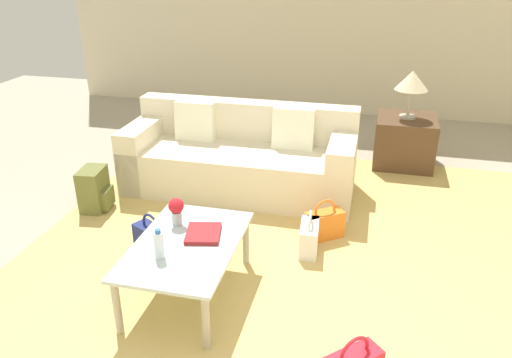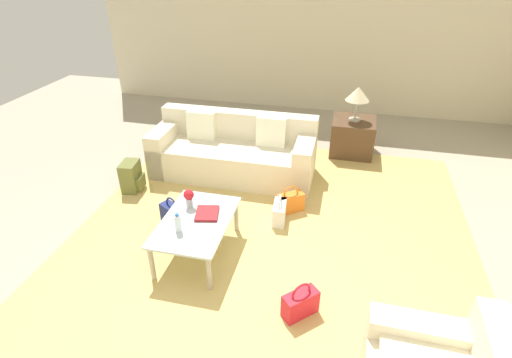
% 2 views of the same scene
% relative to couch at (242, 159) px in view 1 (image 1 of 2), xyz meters
% --- Properties ---
extents(ground_plane, '(12.00, 12.00, 0.00)m').
position_rel_couch_xyz_m(ground_plane, '(2.19, 0.60, -0.30)').
color(ground_plane, '#A89E89').
extents(wall_left, '(0.12, 8.00, 3.10)m').
position_rel_couch_xyz_m(wall_left, '(-2.87, 0.60, 1.25)').
color(wall_left, beige).
rests_on(wall_left, ground).
extents(area_rug, '(5.20, 4.40, 0.01)m').
position_rel_couch_xyz_m(area_rug, '(1.59, 0.80, -0.30)').
color(area_rug, tan).
rests_on(area_rug, ground).
extents(couch, '(0.86, 2.23, 0.84)m').
position_rel_couch_xyz_m(couch, '(0.00, 0.00, 0.00)').
color(couch, beige).
rests_on(couch, ground).
extents(coffee_table, '(1.03, 0.68, 0.42)m').
position_rel_couch_xyz_m(coffee_table, '(1.79, 0.10, 0.07)').
color(coffee_table, silver).
rests_on(coffee_table, ground).
extents(water_bottle, '(0.06, 0.06, 0.20)m').
position_rel_couch_xyz_m(water_bottle, '(1.99, -0.00, 0.22)').
color(water_bottle, silver).
rests_on(water_bottle, coffee_table).
extents(coffee_table_book, '(0.31, 0.28, 0.03)m').
position_rel_couch_xyz_m(coffee_table_book, '(1.67, 0.18, 0.14)').
color(coffee_table_book, maroon).
rests_on(coffee_table_book, coffee_table).
extents(flower_vase, '(0.11, 0.11, 0.21)m').
position_rel_couch_xyz_m(flower_vase, '(1.57, -0.05, 0.24)').
color(flower_vase, '#B2B7BC').
rests_on(flower_vase, coffee_table).
extents(side_table, '(0.64, 0.64, 0.54)m').
position_rel_couch_xyz_m(side_table, '(-1.01, 1.60, -0.03)').
color(side_table, '#513823').
rests_on(side_table, ground).
extents(table_lamp, '(0.35, 0.35, 0.51)m').
position_rel_couch_xyz_m(table_lamp, '(-1.01, 1.60, 0.64)').
color(table_lamp, '#ADA899').
rests_on(table_lamp, side_table).
extents(handbag_white, '(0.33, 0.16, 0.36)m').
position_rel_couch_xyz_m(handbag_white, '(1.04, 0.83, -0.17)').
color(handbag_white, white).
rests_on(handbag_white, ground).
extents(handbag_navy, '(0.27, 0.35, 0.36)m').
position_rel_couch_xyz_m(handbag_navy, '(1.37, -0.36, -0.17)').
color(handbag_navy, navy).
rests_on(handbag_navy, ground).
extents(handbag_orange, '(0.30, 0.34, 0.36)m').
position_rel_couch_xyz_m(handbag_orange, '(0.80, 0.93, -0.17)').
color(handbag_orange, orange).
rests_on(handbag_orange, ground).
extents(backpack_olive, '(0.32, 0.28, 0.40)m').
position_rel_couch_xyz_m(backpack_olive, '(0.79, -1.19, -0.11)').
color(backpack_olive, olive).
rests_on(backpack_olive, ground).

